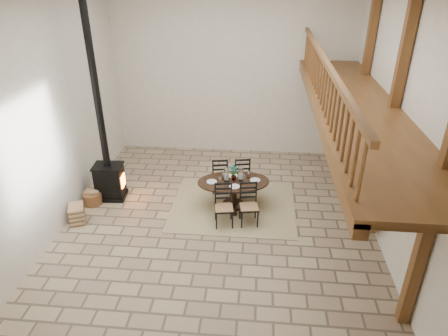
# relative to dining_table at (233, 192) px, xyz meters

# --- Properties ---
(ground) EXTENTS (8.00, 8.00, 0.00)m
(ground) POSITION_rel_dining_table_xyz_m (-0.29, -0.72, -0.41)
(ground) COLOR tan
(ground) RESTS_ON ground
(room_shell) EXTENTS (7.02, 8.02, 5.01)m
(room_shell) POSITION_rel_dining_table_xyz_m (0.90, -0.72, 2.60)
(room_shell) COLOR beige
(room_shell) RESTS_ON ground
(rug) EXTENTS (3.00, 2.50, 0.02)m
(rug) POSITION_rel_dining_table_xyz_m (0.00, -0.00, -0.40)
(rug) COLOR tan
(rug) RESTS_ON ground
(dining_table) EXTENTS (1.87, 2.05, 1.11)m
(dining_table) POSITION_rel_dining_table_xyz_m (0.00, 0.00, 0.00)
(dining_table) COLOR black
(dining_table) RESTS_ON ground
(wood_stove) EXTENTS (0.75, 0.59, 5.00)m
(wood_stove) POSITION_rel_dining_table_xyz_m (-3.12, 0.12, 0.70)
(wood_stove) COLOR black
(wood_stove) RESTS_ON ground
(log_basket) EXTENTS (0.46, 0.46, 0.38)m
(log_basket) POSITION_rel_dining_table_xyz_m (-3.49, -0.20, -0.25)
(log_basket) COLOR brown
(log_basket) RESTS_ON ground
(log_stack) EXTENTS (0.48, 0.54, 0.45)m
(log_stack) POSITION_rel_dining_table_xyz_m (-3.53, -1.00, -0.19)
(log_stack) COLOR #A17E5A
(log_stack) RESTS_ON ground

